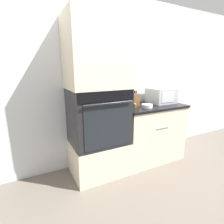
{
  "coord_description": "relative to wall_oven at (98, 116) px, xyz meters",
  "views": [
    {
      "loc": [
        -1.26,
        -1.81,
        1.47
      ],
      "look_at": [
        -0.22,
        0.21,
        0.9
      ],
      "focal_mm": 28.0,
      "sensor_mm": 36.0,
      "label": 1
    }
  ],
  "objects": [
    {
      "name": "ground_plane",
      "position": [
        0.38,
        -0.3,
        -0.84
      ],
      "size": [
        12.0,
        12.0,
        0.0
      ],
      "primitive_type": "plane",
      "color": "#6B6056"
    },
    {
      "name": "oven_cabinet_base",
      "position": [
        0.0,
        0.0,
        -0.61
      ],
      "size": [
        0.77,
        0.6,
        0.46
      ],
      "color": "beige",
      "rests_on": "ground_plane"
    },
    {
      "name": "wall_oven",
      "position": [
        0.0,
        0.0,
        0.0
      ],
      "size": [
        0.74,
        0.64,
        0.75
      ],
      "color": "black",
      "rests_on": "oven_cabinet_base"
    },
    {
      "name": "oven_cabinet_upper",
      "position": [
        0.0,
        0.0,
        0.82
      ],
      "size": [
        0.77,
        0.6,
        0.89
      ],
      "color": "beige",
      "rests_on": "wall_oven"
    },
    {
      "name": "microwave",
      "position": [
        1.16,
        0.07,
        0.19
      ],
      "size": [
        0.4,
        0.36,
        0.24
      ],
      "color": "#B2B5BA",
      "rests_on": "counter_unit"
    },
    {
      "name": "counter_unit",
      "position": [
        0.9,
        0.0,
        -0.38
      ],
      "size": [
        1.05,
        0.63,
        0.91
      ],
      "color": "beige",
      "rests_on": "ground_plane"
    },
    {
      "name": "condiment_jar_near",
      "position": [
        0.47,
        0.12,
        0.1
      ],
      "size": [
        0.06,
        0.06,
        0.07
      ],
      "color": "silver",
      "rests_on": "counter_unit"
    },
    {
      "name": "condiment_jar_far",
      "position": [
        0.5,
        0.21,
        0.11
      ],
      "size": [
        0.04,
        0.04,
        0.09
      ],
      "color": "silver",
      "rests_on": "counter_unit"
    },
    {
      "name": "bowl",
      "position": [
        0.72,
        -0.13,
        0.09
      ],
      "size": [
        0.16,
        0.16,
        0.05
      ],
      "color": "white",
      "rests_on": "counter_unit"
    },
    {
      "name": "condiment_jar_back",
      "position": [
        0.54,
        0.15,
        0.12
      ],
      "size": [
        0.06,
        0.06,
        0.1
      ],
      "color": "#427047",
      "rests_on": "counter_unit"
    },
    {
      "name": "condiment_jar_mid",
      "position": [
        0.56,
        -0.05,
        0.1
      ],
      "size": [
        0.04,
        0.04,
        0.07
      ],
      "color": "brown",
      "rests_on": "counter_unit"
    },
    {
      "name": "knife_block",
      "position": [
        0.63,
        0.07,
        0.17
      ],
      "size": [
        0.11,
        0.13,
        0.23
      ],
      "color": "brown",
      "rests_on": "counter_unit"
    },
    {
      "name": "wall_back",
      "position": [
        0.38,
        0.33,
        0.41
      ],
      "size": [
        8.0,
        0.05,
        2.5
      ],
      "color": "silver",
      "rests_on": "ground_plane"
    }
  ]
}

